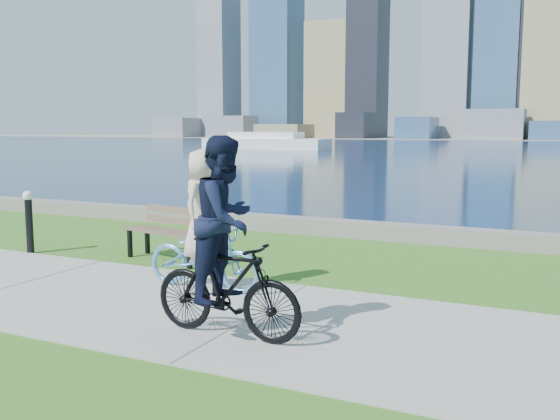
# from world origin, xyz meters

# --- Properties ---
(ground) EXTENTS (320.00, 320.00, 0.00)m
(ground) POSITION_xyz_m (0.00, 0.00, 0.00)
(ground) COLOR #2D6019
(ground) RESTS_ON ground
(concrete_path) EXTENTS (80.00, 3.50, 0.02)m
(concrete_path) POSITION_xyz_m (0.00, 0.00, 0.01)
(concrete_path) COLOR gray
(concrete_path) RESTS_ON ground
(seawall) EXTENTS (90.00, 0.50, 0.35)m
(seawall) POSITION_xyz_m (0.00, 6.20, 0.17)
(seawall) COLOR slate
(seawall) RESTS_ON ground
(bay_water) EXTENTS (320.00, 131.00, 0.01)m
(bay_water) POSITION_xyz_m (0.00, 72.00, 0.00)
(bay_water) COLOR #0B2147
(bay_water) RESTS_ON ground
(city_skyline) EXTENTS (175.84, 23.10, 76.00)m
(city_skyline) POSITION_xyz_m (-2.04, 129.85, 23.69)
(city_skyline) COLOR slate
(city_skyline) RESTS_ON ground
(ferry_near) EXTENTS (14.03, 4.01, 1.90)m
(ferry_near) POSITION_xyz_m (-27.61, 54.55, 0.79)
(ferry_near) COLOR white
(ferry_near) RESTS_ON ground
(park_bench) EXTENTS (1.92, 1.02, 0.95)m
(park_bench) POSITION_xyz_m (-2.98, 2.47, 0.58)
(park_bench) COLOR black
(park_bench) RESTS_ON ground
(bollard_lamp) EXTENTS (0.19, 0.19, 1.21)m
(bollard_lamp) POSITION_xyz_m (-5.78, 1.80, 0.69)
(bollard_lamp) COLOR black
(bollard_lamp) RESTS_ON ground
(cyclist_woman) EXTENTS (0.67, 1.88, 2.06)m
(cyclist_woman) POSITION_xyz_m (-1.30, 0.93, 0.79)
(cyclist_woman) COLOR #589CD6
(cyclist_woman) RESTS_ON ground
(cyclist_man) EXTENTS (0.71, 1.90, 2.29)m
(cyclist_man) POSITION_xyz_m (0.10, -0.77, 0.98)
(cyclist_man) COLOR black
(cyclist_man) RESTS_ON ground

